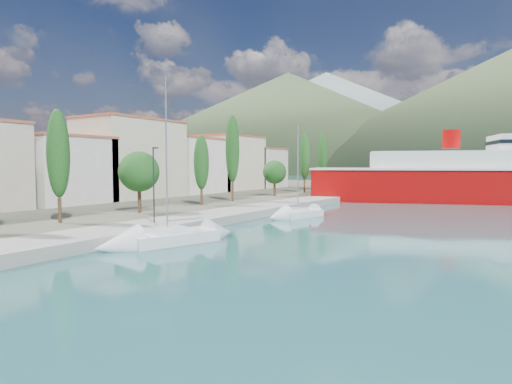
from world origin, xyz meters
The scene contains 9 objects.
ground centered at (0.00, 120.00, 0.00)m, with size 1400.00×1400.00×0.00m, color #235659.
quay centered at (-9.00, 26.00, 0.40)m, with size 5.00×88.00×0.80m, color gray.
land_strip centered at (-47.00, 36.00, 0.35)m, with size 70.00×148.00×0.70m, color #565644.
town_buildings centered at (-32.00, 36.91, 5.57)m, with size 9.20×69.20×11.30m.
tree_row centered at (-15.92, 31.59, 5.78)m, with size 3.98×61.64×11.22m.
lamp_posts centered at (-9.00, 13.92, 4.08)m, with size 0.15×49.06×6.06m.
sailboat_near centered at (-4.96, 8.05, 0.33)m, with size 4.95×8.99×12.38m.
sailboat_mid centered at (-3.98, 26.59, 0.29)m, with size 4.01×7.38×10.34m.
ferry centered at (14.41, 60.68, 3.41)m, with size 57.34×29.36×11.22m.
Camera 1 is at (16.18, -11.80, 5.42)m, focal length 30.00 mm.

